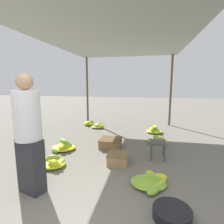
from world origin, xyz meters
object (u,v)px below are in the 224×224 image
Objects in this scene: banana_pile_right_2 at (157,141)px; vendor_foreground at (29,133)px; banana_pile_left_0 at (53,162)px; banana_pile_left_1 at (98,126)px; crate_mid at (118,158)px; banana_pile_left_2 at (63,146)px; stool at (158,145)px; crate_near at (111,143)px; banana_pile_right_0 at (152,181)px; basin_black at (172,214)px; banana_pile_right_1 at (154,130)px; banana_pile_left_3 at (88,123)px.

vendor_foreground is at bearing -127.02° from banana_pile_right_2.
banana_pile_left_0 is 3.12m from banana_pile_left_1.
banana_pile_right_2 is 1.38× the size of crate_mid.
vendor_foreground is 3.09× the size of banana_pile_left_0.
banana_pile_left_2 reaches higher than banana_pile_left_0.
stool reaches higher than crate_near.
banana_pile_left_1 is 2.27m from banana_pile_left_2.
crate_near is 0.97m from crate_mid.
crate_near is (-1.02, 1.55, 0.05)m from banana_pile_right_0.
vendor_foreground is 4.64× the size of stool.
banana_pile_right_2 reaches higher than banana_pile_left_1.
crate_mid is (-0.81, -0.43, -0.20)m from stool.
vendor_foreground is 4.26× the size of crate_mid.
basin_black is 3.87m from banana_pile_right_1.
crate_mid is at bearing -107.70° from banana_pile_right_1.
banana_pile_left_3 is (-0.50, 0.35, 0.01)m from banana_pile_left_1.
banana_pile_right_1 reaches higher than crate_mid.
vendor_foreground reaches higher than banana_pile_right_0.
banana_pile_left_2 is at bearing -157.73° from banana_pile_right_2.
vendor_foreground is 4.28m from banana_pile_right_1.
stool reaches higher than banana_pile_left_1.
vendor_foreground is at bearing -117.45° from banana_pile_right_1.
banana_pile_right_0 is at bearing 16.96° from vendor_foreground.
banana_pile_right_1 is (-0.00, 2.10, -0.23)m from stool.
banana_pile_left_0 is 1.09× the size of banana_pile_left_1.
banana_pile_left_3 is (-2.53, 2.65, -0.22)m from stool.
banana_pile_right_0 is 1.31× the size of banana_pile_right_1.
banana_pile_right_1 is 1.38× the size of crate_mid.
banana_pile_left_1 is 2.99m from crate_mid.
basin_black is 0.89× the size of banana_pile_left_3.
banana_pile_right_2 is at bearing -32.76° from banana_pile_left_3.
banana_pile_left_3 is 0.91× the size of banana_pile_right_2.
banana_pile_right_0 is (1.79, 0.55, -0.86)m from vendor_foreground.
crate_near is (1.37, -2.18, 0.03)m from banana_pile_left_3.
banana_pile_left_1 is at bearing 91.48° from vendor_foreground.
banana_pile_left_2 is (-0.35, 1.66, -0.84)m from vendor_foreground.
banana_pile_right_1 is at bearing 91.38° from basin_black.
crate_mid is at bearing -68.79° from crate_near.
banana_pile_left_3 is 0.98× the size of crate_near.
basin_black is at bearing -60.84° from crate_near.
basin_black is at bearing -87.07° from stool.
banana_pile_left_1 is 2.04m from banana_pile_right_1.
crate_near is at bearing 123.38° from banana_pile_right_0.
banana_pile_right_1 reaches higher than basin_black.
banana_pile_left_2 is 3.07m from banana_pile_right_1.
crate_near is (1.13, 0.43, 0.03)m from banana_pile_left_2.
banana_pile_left_1 is 1.27× the size of crate_mid.
stool is 0.92× the size of crate_mid.
banana_pile_left_3 is at bearing 122.70° from banana_pile_right_0.
vendor_foreground is 3.79× the size of basin_black.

